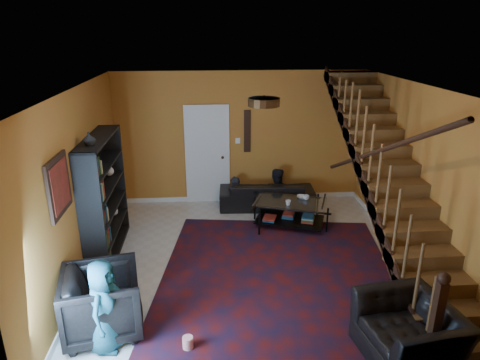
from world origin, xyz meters
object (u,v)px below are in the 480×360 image
object	(u,v)px
sofa	(267,194)
coffee_table	(290,212)
bookshelf	(105,199)
armchair_right	(409,333)
armchair_left	(103,302)

from	to	relation	value
sofa	coffee_table	distance (m)	1.03
coffee_table	bookshelf	bearing A→B (deg)	-167.46
bookshelf	armchair_right	distance (m)	4.87
bookshelf	sofa	distance (m)	3.46
bookshelf	armchair_left	size ratio (longest dim) A/B	2.15
armchair_left	sofa	bearing A→B (deg)	-45.75
coffee_table	sofa	bearing A→B (deg)	107.57
sofa	coffee_table	world-z (taller)	sofa
armchair_left	armchair_right	size ratio (longest dim) A/B	0.87
bookshelf	armchair_right	world-z (taller)	bookshelf
bookshelf	coffee_table	xyz separation A→B (m)	(3.24, 0.72, -0.67)
armchair_right	coffee_table	bearing A→B (deg)	-178.06
sofa	armchair_right	size ratio (longest dim) A/B	1.84
armchair_left	bookshelf	bearing A→B (deg)	-1.77
sofa	armchair_left	bearing A→B (deg)	59.28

